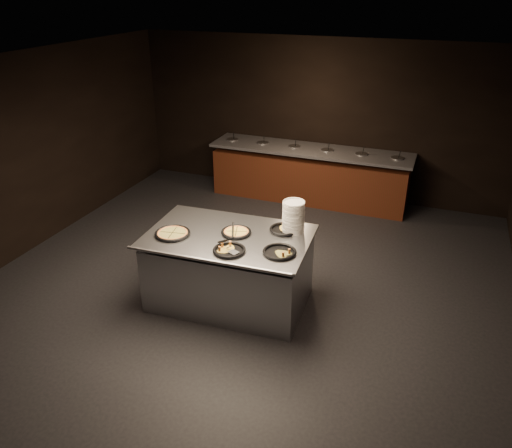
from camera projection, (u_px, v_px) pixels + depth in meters
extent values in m
cube|color=black|center=(234.00, 300.00, 6.56)|extent=(7.00, 8.00, 0.01)
cube|color=black|center=(229.00, 72.00, 5.27)|extent=(7.00, 8.00, 0.01)
cube|color=black|center=(318.00, 119.00, 9.26)|extent=(7.00, 0.01, 2.90)
cube|color=black|center=(4.00, 163.00, 7.04)|extent=(0.01, 8.00, 2.90)
cube|color=#521B13|center=(309.00, 178.00, 9.36)|extent=(3.60, 0.75, 0.85)
cube|color=#59595E|center=(310.00, 150.00, 9.11)|extent=(3.70, 0.83, 0.05)
cube|color=#37200C|center=(308.00, 197.00, 9.53)|extent=(3.60, 0.69, 0.08)
cylinder|color=silver|center=(233.00, 141.00, 9.61)|extent=(0.22, 0.22, 0.08)
cylinder|color=#3C6528|center=(233.00, 140.00, 9.60)|extent=(0.19, 0.19, 0.02)
cylinder|color=black|center=(234.00, 136.00, 9.54)|extent=(0.04, 0.10, 0.19)
cylinder|color=silver|center=(263.00, 144.00, 9.41)|extent=(0.22, 0.22, 0.08)
cylinder|color=#3C6528|center=(263.00, 143.00, 9.40)|extent=(0.19, 0.19, 0.02)
cylinder|color=black|center=(264.00, 139.00, 9.34)|extent=(0.04, 0.10, 0.19)
cylinder|color=silver|center=(294.00, 148.00, 9.21)|extent=(0.22, 0.22, 0.08)
cylinder|color=#3C6528|center=(294.00, 147.00, 9.20)|extent=(0.19, 0.19, 0.02)
cylinder|color=black|center=(296.00, 143.00, 9.14)|extent=(0.04, 0.10, 0.19)
cylinder|color=silver|center=(327.00, 152.00, 9.01)|extent=(0.22, 0.22, 0.08)
cylinder|color=#3C6528|center=(327.00, 150.00, 9.00)|extent=(0.19, 0.19, 0.02)
cylinder|color=black|center=(329.00, 146.00, 8.94)|extent=(0.04, 0.10, 0.19)
cylinder|color=silver|center=(361.00, 156.00, 8.81)|extent=(0.22, 0.22, 0.08)
cylinder|color=#3C6528|center=(361.00, 154.00, 8.80)|extent=(0.19, 0.19, 0.02)
cylinder|color=black|center=(363.00, 150.00, 8.74)|extent=(0.04, 0.10, 0.19)
cylinder|color=silver|center=(397.00, 160.00, 8.61)|extent=(0.22, 0.22, 0.08)
cylinder|color=#3C6528|center=(397.00, 158.00, 8.60)|extent=(0.19, 0.19, 0.02)
cylinder|color=black|center=(400.00, 154.00, 8.54)|extent=(0.04, 0.10, 0.19)
cube|color=silver|center=(230.00, 272.00, 6.36)|extent=(1.98, 1.27, 0.87)
cube|color=silver|center=(229.00, 236.00, 6.14)|extent=(2.06, 1.36, 0.04)
cylinder|color=silver|center=(206.00, 261.00, 5.61)|extent=(2.00, 0.15, 0.04)
cylinder|color=white|center=(293.00, 217.00, 6.13)|extent=(0.27, 0.27, 0.40)
cylinder|color=black|center=(173.00, 234.00, 6.13)|extent=(0.41, 0.41, 0.01)
torus|color=black|center=(172.00, 233.00, 6.12)|extent=(0.44, 0.44, 0.04)
torus|color=#AE572C|center=(172.00, 233.00, 6.12)|extent=(0.38, 0.38, 0.03)
cylinder|color=tan|center=(172.00, 233.00, 6.12)|extent=(0.33, 0.33, 0.02)
cube|color=black|center=(172.00, 233.00, 6.12)|extent=(0.06, 0.33, 0.00)
cube|color=black|center=(172.00, 233.00, 6.12)|extent=(0.33, 0.06, 0.00)
cylinder|color=black|center=(236.00, 233.00, 6.16)|extent=(0.35, 0.35, 0.01)
torus|color=black|center=(236.00, 232.00, 6.16)|extent=(0.38, 0.38, 0.04)
torus|color=#AE572C|center=(236.00, 232.00, 6.15)|extent=(0.31, 0.31, 0.03)
cylinder|color=#E6CC53|center=(236.00, 232.00, 6.16)|extent=(0.27, 0.27, 0.02)
cube|color=black|center=(236.00, 231.00, 6.15)|extent=(0.09, 0.26, 0.00)
cube|color=black|center=(236.00, 231.00, 6.15)|extent=(0.26, 0.09, 0.00)
cylinder|color=black|center=(284.00, 230.00, 6.23)|extent=(0.34, 0.34, 0.01)
torus|color=black|center=(284.00, 229.00, 6.22)|extent=(0.37, 0.37, 0.04)
cylinder|color=black|center=(229.00, 251.00, 5.75)|extent=(0.36, 0.36, 0.01)
torus|color=black|center=(229.00, 250.00, 5.75)|extent=(0.38, 0.38, 0.04)
cylinder|color=black|center=(280.00, 253.00, 5.72)|extent=(0.37, 0.37, 0.01)
torus|color=black|center=(280.00, 252.00, 5.71)|extent=(0.39, 0.39, 0.04)
cube|color=silver|center=(232.00, 230.00, 6.21)|extent=(0.13, 0.14, 0.00)
cylinder|color=black|center=(233.00, 230.00, 6.04)|extent=(0.09, 0.18, 0.13)
cylinder|color=silver|center=(232.00, 230.00, 6.13)|extent=(0.05, 0.09, 0.08)
cube|color=silver|center=(233.00, 252.00, 5.70)|extent=(0.14, 0.13, 0.00)
cylinder|color=black|center=(223.00, 241.00, 5.77)|extent=(0.19, 0.11, 0.14)
cylinder|color=silver|center=(228.00, 247.00, 5.74)|extent=(0.10, 0.06, 0.09)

